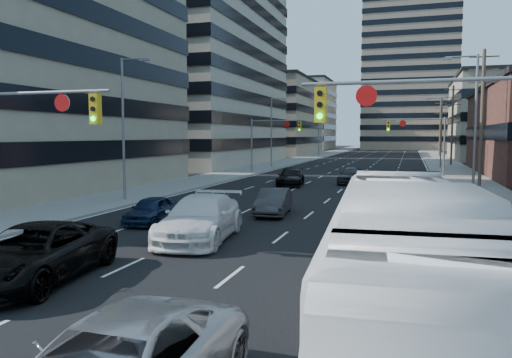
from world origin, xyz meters
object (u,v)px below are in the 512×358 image
Objects in this scene: white_van at (201,218)px; sedan_blue at (151,210)px; transit_bus at (408,265)px; black_pickup at (34,254)px.

white_van is 4.74m from sedan_blue.
white_van reaches higher than sedan_blue.
transit_bus is 16.04m from sedan_blue.
white_van is (2.29, 6.67, 0.07)m from black_pickup.
sedan_blue is at bearing 91.23° from black_pickup.
transit_bus is 3.10× the size of sedan_blue.
transit_bus is at bearing -46.49° from sedan_blue.
white_van is 1.61× the size of sedan_blue.
transit_bus reaches higher than sedan_blue.
black_pickup is 7.05m from white_van.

